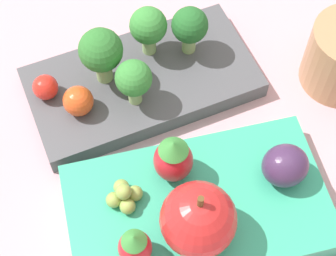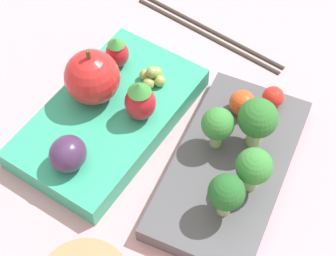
# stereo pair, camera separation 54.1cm
# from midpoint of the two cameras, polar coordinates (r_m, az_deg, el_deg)

# --- Properties ---
(ground_plane) EXTENTS (4.00, 4.00, 0.00)m
(ground_plane) POSITION_cam_midpoint_polar(r_m,az_deg,el_deg) (0.49, -16.57, -29.20)
(ground_plane) COLOR #C6939E
(bento_box_savoury) EXTENTS (0.22, 0.12, 0.02)m
(bento_box_savoury) POSITION_cam_midpoint_polar(r_m,az_deg,el_deg) (0.49, -17.65, -21.29)
(bento_box_savoury) COLOR #4C4C51
(bento_box_savoury) RESTS_ON ground_plane
(bento_box_fruit) EXTENTS (0.22, 0.14, 0.03)m
(bento_box_fruit) POSITION_cam_midpoint_polar(r_m,az_deg,el_deg) (0.48, -13.63, -37.63)
(bento_box_fruit) COLOR #33A87F
(bento_box_fruit) RESTS_ON ground_plane
(broccoli_floret_0) EXTENTS (0.04, 0.04, 0.06)m
(broccoli_floret_0) POSITION_cam_midpoint_polar(r_m,az_deg,el_deg) (0.46, -23.78, -19.78)
(broccoli_floret_0) COLOR #93B770
(broccoli_floret_0) RESTS_ON bento_box_savoury
(broccoli_floret_1) EXTENTS (0.03, 0.03, 0.05)m
(broccoli_floret_1) POSITION_cam_midpoint_polar(r_m,az_deg,el_deg) (0.44, -12.72, -16.77)
(broccoli_floret_1) COLOR #93B770
(broccoli_floret_1) RESTS_ON bento_box_savoury
(broccoli_floret_2) EXTENTS (0.04, 0.04, 0.05)m
(broccoli_floret_2) POSITION_cam_midpoint_polar(r_m,az_deg,el_deg) (0.45, -17.69, -16.52)
(broccoli_floret_2) COLOR #93B770
(broccoli_floret_2) RESTS_ON bento_box_savoury
(broccoli_floret_3) EXTENTS (0.03, 0.03, 0.05)m
(broccoli_floret_3) POSITION_cam_midpoint_polar(r_m,az_deg,el_deg) (0.45, -20.43, -23.56)
(broccoli_floret_3) COLOR #93B770
(broccoli_floret_3) RESTS_ON bento_box_savoury
(cherry_tomato_0) EXTENTS (0.02, 0.02, 0.02)m
(cherry_tomato_0) POSITION_cam_midpoint_polar(r_m,az_deg,el_deg) (0.50, -29.01, -21.70)
(cherry_tomato_0) COLOR red
(cherry_tomato_0) RESTS_ON bento_box_savoury
(cherry_tomato_1) EXTENTS (0.03, 0.03, 0.03)m
(cherry_tomato_1) POSITION_cam_midpoint_polar(r_m,az_deg,el_deg) (0.48, -26.07, -24.17)
(cherry_tomato_1) COLOR #DB4C1E
(cherry_tomato_1) RESTS_ON bento_box_savoury
(apple) EXTENTS (0.06, 0.06, 0.07)m
(apple) POSITION_cam_midpoint_polar(r_m,az_deg,el_deg) (0.44, -16.46, -41.47)
(apple) COLOR red
(apple) RESTS_ON bento_box_fruit
(strawberry_0) EXTENTS (0.03, 0.03, 0.04)m
(strawberry_0) POSITION_cam_midpoint_polar(r_m,az_deg,el_deg) (0.47, -23.62, -41.97)
(strawberry_0) COLOR red
(strawberry_0) RESTS_ON bento_box_fruit
(strawberry_1) EXTENTS (0.03, 0.03, 0.05)m
(strawberry_1) POSITION_cam_midpoint_polar(r_m,az_deg,el_deg) (0.44, -17.81, -34.07)
(strawberry_1) COLOR red
(strawberry_1) RESTS_ON bento_box_fruit
(plum) EXTENTS (0.04, 0.04, 0.04)m
(plum) POSITION_cam_midpoint_polar(r_m,az_deg,el_deg) (0.43, -2.93, -35.54)
(plum) COLOR #42284C
(plum) RESTS_ON bento_box_fruit
(grape_cluster) EXTENTS (0.03, 0.03, 0.02)m
(grape_cluster) POSITION_cam_midpoint_polar(r_m,az_deg,el_deg) (0.47, -23.10, -36.06)
(grape_cluster) COLOR #8EA84C
(grape_cluster) RESTS_ON bento_box_fruit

